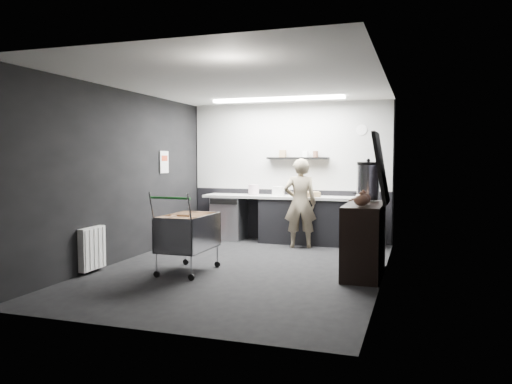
% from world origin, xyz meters
% --- Properties ---
extents(floor, '(5.50, 5.50, 0.00)m').
position_xyz_m(floor, '(0.00, 0.00, 0.00)').
color(floor, black).
rests_on(floor, ground).
extents(ceiling, '(5.50, 5.50, 0.00)m').
position_xyz_m(ceiling, '(0.00, 0.00, 2.70)').
color(ceiling, silver).
rests_on(ceiling, wall_back).
extents(wall_back, '(5.50, 0.00, 5.50)m').
position_xyz_m(wall_back, '(0.00, 2.75, 1.35)').
color(wall_back, black).
rests_on(wall_back, floor).
extents(wall_front, '(5.50, 0.00, 5.50)m').
position_xyz_m(wall_front, '(0.00, -2.75, 1.35)').
color(wall_front, black).
rests_on(wall_front, floor).
extents(wall_left, '(0.00, 5.50, 5.50)m').
position_xyz_m(wall_left, '(-2.00, 0.00, 1.35)').
color(wall_left, black).
rests_on(wall_left, floor).
extents(wall_right, '(0.00, 5.50, 5.50)m').
position_xyz_m(wall_right, '(2.00, 0.00, 1.35)').
color(wall_right, black).
rests_on(wall_right, floor).
extents(kitchen_wall_panel, '(3.95, 0.02, 1.70)m').
position_xyz_m(kitchen_wall_panel, '(0.00, 2.73, 1.85)').
color(kitchen_wall_panel, beige).
rests_on(kitchen_wall_panel, wall_back).
extents(dado_panel, '(3.95, 0.02, 1.00)m').
position_xyz_m(dado_panel, '(0.00, 2.73, 0.50)').
color(dado_panel, black).
rests_on(dado_panel, wall_back).
extents(floating_shelf, '(1.20, 0.22, 0.04)m').
position_xyz_m(floating_shelf, '(0.20, 2.62, 1.62)').
color(floating_shelf, black).
rests_on(floating_shelf, wall_back).
extents(wall_clock, '(0.20, 0.03, 0.20)m').
position_xyz_m(wall_clock, '(1.40, 2.72, 2.15)').
color(wall_clock, white).
rests_on(wall_clock, wall_back).
extents(poster, '(0.02, 0.30, 0.40)m').
position_xyz_m(poster, '(-1.98, 1.30, 1.55)').
color(poster, silver).
rests_on(poster, wall_left).
extents(poster_red_band, '(0.02, 0.22, 0.10)m').
position_xyz_m(poster_red_band, '(-1.98, 1.30, 1.62)').
color(poster_red_band, red).
rests_on(poster_red_band, poster).
extents(radiator, '(0.10, 0.50, 0.60)m').
position_xyz_m(radiator, '(-1.94, -0.90, 0.35)').
color(radiator, white).
rests_on(radiator, wall_left).
extents(ceiling_strip, '(2.40, 0.20, 0.04)m').
position_xyz_m(ceiling_strip, '(0.00, 1.85, 2.67)').
color(ceiling_strip, white).
rests_on(ceiling_strip, ceiling).
extents(prep_counter, '(3.20, 0.61, 0.90)m').
position_xyz_m(prep_counter, '(0.14, 2.42, 0.46)').
color(prep_counter, black).
rests_on(prep_counter, floor).
extents(person, '(0.67, 0.53, 1.62)m').
position_xyz_m(person, '(0.41, 1.97, 0.81)').
color(person, '#BBB194').
rests_on(person, floor).
extents(shopping_cart, '(0.63, 1.02, 1.12)m').
position_xyz_m(shopping_cart, '(-0.67, -0.44, 0.53)').
color(shopping_cart, silver).
rests_on(shopping_cart, floor).
extents(sideboard, '(0.57, 1.33, 1.99)m').
position_xyz_m(sideboard, '(1.74, 0.23, 0.63)').
color(sideboard, black).
rests_on(sideboard, floor).
extents(fire_extinguisher, '(0.15, 0.15, 0.51)m').
position_xyz_m(fire_extinguisher, '(-1.85, 1.11, 0.25)').
color(fire_extinguisher, red).
rests_on(fire_extinguisher, floor).
extents(cardboard_box, '(0.54, 0.48, 0.09)m').
position_xyz_m(cardboard_box, '(0.45, 2.37, 0.95)').
color(cardboard_box, '#93774E').
rests_on(cardboard_box, prep_counter).
extents(pink_tub, '(0.21, 0.21, 0.21)m').
position_xyz_m(pink_tub, '(-0.63, 2.42, 1.00)').
color(pink_tub, silver).
rests_on(pink_tub, prep_counter).
extents(white_container, '(0.21, 0.17, 0.18)m').
position_xyz_m(white_container, '(-0.12, 2.37, 0.99)').
color(white_container, white).
rests_on(white_container, prep_counter).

